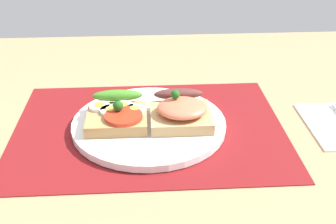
# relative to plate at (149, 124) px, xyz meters

# --- Properties ---
(ground_plane) EXTENTS (1.20, 0.90, 0.03)m
(ground_plane) POSITION_rel_plate_xyz_m (0.00, 0.00, -0.02)
(ground_plane) COLOR tan
(placemat) EXTENTS (0.42, 0.31, 0.00)m
(placemat) POSITION_rel_plate_xyz_m (0.00, 0.00, -0.01)
(placemat) COLOR maroon
(placemat) RESTS_ON ground_plane
(plate) EXTENTS (0.24, 0.24, 0.01)m
(plate) POSITION_rel_plate_xyz_m (0.00, 0.00, 0.00)
(plate) COLOR white
(plate) RESTS_ON placemat
(sandwich_egg_tomato) EXTENTS (0.09, 0.10, 0.04)m
(sandwich_egg_tomato) POSITION_rel_plate_xyz_m (-0.05, 0.00, 0.02)
(sandwich_egg_tomato) COLOR #AF834E
(sandwich_egg_tomato) RESTS_ON plate
(sandwich_salmon) EXTENTS (0.09, 0.10, 0.05)m
(sandwich_salmon) POSITION_rel_plate_xyz_m (0.05, -0.00, 0.02)
(sandwich_salmon) COLOR tan
(sandwich_salmon) RESTS_ON plate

